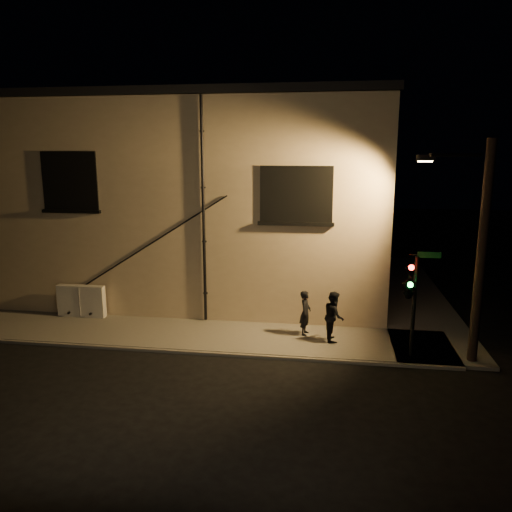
% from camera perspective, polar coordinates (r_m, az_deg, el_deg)
% --- Properties ---
extents(ground, '(90.00, 90.00, 0.00)m').
position_cam_1_polar(ground, '(16.46, -2.07, -11.36)').
color(ground, black).
extents(sidewalk, '(21.00, 16.00, 0.12)m').
position_cam_1_polar(sidewalk, '(20.36, 3.60, -6.58)').
color(sidewalk, '#67635D').
rests_on(sidewalk, ground).
extents(building, '(16.20, 12.23, 8.80)m').
position_cam_1_polar(building, '(24.65, -5.23, 6.94)').
color(building, '#CAB291').
rests_on(building, ground).
extents(utility_cabinet, '(1.90, 0.32, 1.25)m').
position_cam_1_polar(utility_cabinet, '(20.80, -19.32, -4.87)').
color(utility_cabinet, silver).
rests_on(utility_cabinet, sidewalk).
extents(pedestrian_a, '(0.47, 0.63, 1.59)m').
position_cam_1_polar(pedestrian_a, '(17.78, 5.66, -6.47)').
color(pedestrian_a, black).
rests_on(pedestrian_a, sidewalk).
extents(pedestrian_b, '(0.73, 0.89, 1.72)m').
position_cam_1_polar(pedestrian_b, '(17.34, 8.90, -6.80)').
color(pedestrian_b, black).
rests_on(pedestrian_b, sidewalk).
extents(traffic_signal, '(1.14, 1.95, 3.37)m').
position_cam_1_polar(traffic_signal, '(16.10, 17.09, -3.45)').
color(traffic_signal, black).
rests_on(traffic_signal, sidewalk).
extents(streetlamp_pole, '(2.02, 1.38, 6.86)m').
position_cam_1_polar(streetlamp_pole, '(16.30, 24.00, 0.87)').
color(streetlamp_pole, black).
rests_on(streetlamp_pole, ground).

